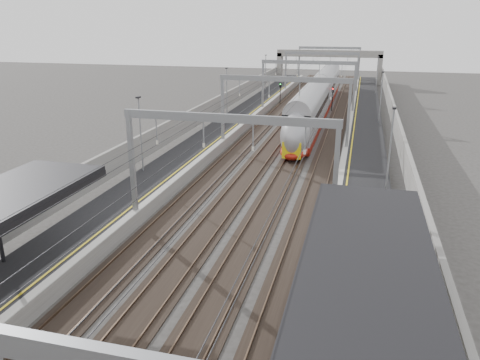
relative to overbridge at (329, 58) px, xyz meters
The scene contains 11 objects.
platform_left 55.79m from the overbridge, 98.28° to the right, with size 4.00×120.00×1.00m, color black.
platform_right 55.79m from the overbridge, 81.72° to the right, with size 4.00×120.00×1.00m, color black.
tracks 55.25m from the overbridge, 90.00° to the right, with size 11.40×140.00×0.20m.
overhead_line 48.39m from the overbridge, 90.00° to the right, with size 13.00×140.00×6.60m.
overbridge is the anchor object (origin of this frame).
wall_left 56.25m from the overbridge, 101.51° to the right, with size 0.30×120.00×3.20m, color slate.
wall_right 56.25m from the overbridge, 78.49° to the right, with size 0.30×120.00×3.20m, color slate.
train 38.43m from the overbridge, 87.76° to the right, with size 2.81×51.20×4.44m.
signal_green 30.25m from the overbridge, 99.94° to the right, with size 0.32×0.32×3.48m.
signal_red_near 33.44m from the overbridge, 84.49° to the right, with size 0.32×0.32×3.48m.
signal_red_far 24.03m from the overbridge, 76.92° to the right, with size 0.32×0.32×3.48m.
Camera 1 is at (7.36, -3.57, 12.64)m, focal length 35.00 mm.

